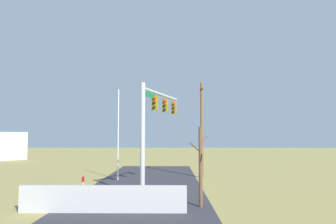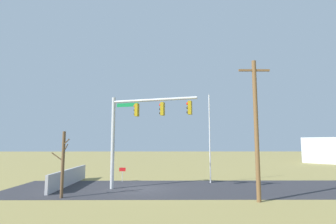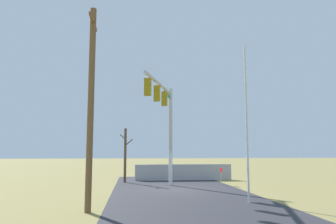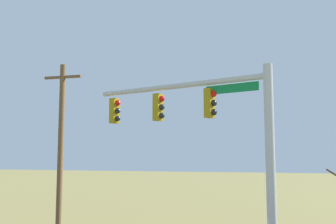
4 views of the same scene
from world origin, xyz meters
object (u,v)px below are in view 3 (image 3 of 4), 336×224
(flagpole, at_px, (247,122))
(open_sign, at_px, (221,172))
(signal_mast, at_px, (165,113))
(bare_tree, at_px, (125,154))
(utility_pole, at_px, (91,103))

(flagpole, xyz_separation_m, open_sign, (7.70, -0.82, -2.92))
(signal_mast, height_order, open_sign, signal_mast)
(open_sign, bearing_deg, flagpole, 173.90)
(signal_mast, relative_size, bare_tree, 1.66)
(signal_mast, height_order, flagpole, flagpole)
(flagpole, distance_m, utility_pole, 7.44)
(utility_pole, bearing_deg, flagpole, -77.46)
(utility_pole, bearing_deg, bare_tree, -5.65)
(signal_mast, relative_size, open_sign, 5.68)
(signal_mast, distance_m, utility_pole, 8.58)
(flagpole, bearing_deg, utility_pole, 102.54)
(signal_mast, xyz_separation_m, utility_pole, (-7.66, 3.83, -0.51))
(flagpole, xyz_separation_m, utility_pole, (-1.61, 7.24, 0.58))
(signal_mast, bearing_deg, open_sign, -68.68)
(bare_tree, height_order, open_sign, bare_tree)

